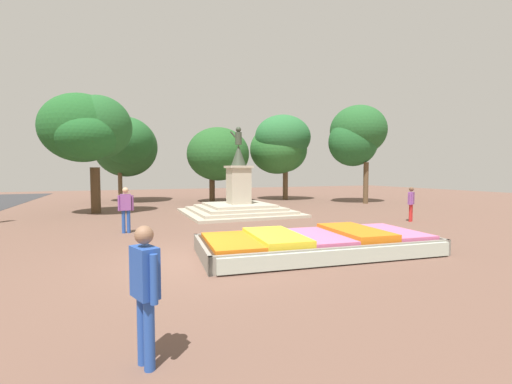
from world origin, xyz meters
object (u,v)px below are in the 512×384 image
flower_planter (318,243)px  pedestrian_with_handbag (126,207)px  pedestrian_crossing_plaza (411,202)px  pedestrian_near_planter (145,286)px  statue_monument (239,203)px

flower_planter → pedestrian_with_handbag: pedestrian_with_handbag is taller
flower_planter → pedestrian_crossing_plaza: bearing=26.5°
pedestrian_with_handbag → pedestrian_near_planter: bearing=-89.9°
flower_planter → pedestrian_near_planter: 6.63m
pedestrian_crossing_plaza → pedestrian_near_planter: bearing=-147.6°
flower_planter → pedestrian_near_planter: bearing=-140.2°
pedestrian_crossing_plaza → pedestrian_with_handbag: bearing=171.9°
flower_planter → pedestrian_crossing_plaza: pedestrian_crossing_plaza is taller
flower_planter → pedestrian_with_handbag: 7.49m
pedestrian_near_planter → pedestrian_crossing_plaza: bearing=32.4°
pedestrian_near_planter → pedestrian_crossing_plaza: (12.47, 7.91, -0.05)m
statue_monument → pedestrian_with_handbag: size_ratio=3.34×
statue_monument → flower_planter: bearing=-95.1°
flower_planter → pedestrian_crossing_plaza: size_ratio=4.31×
flower_planter → pedestrian_with_handbag: size_ratio=4.02×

